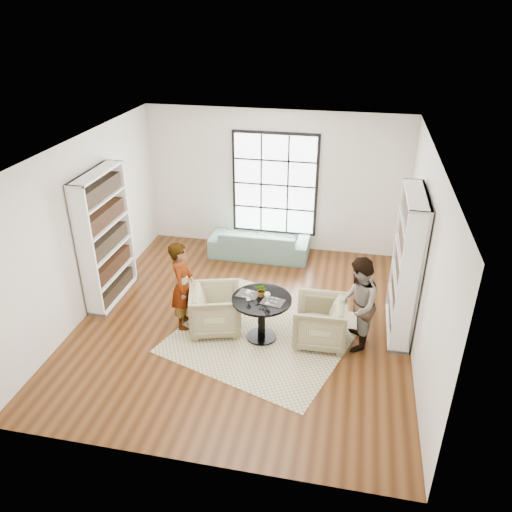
% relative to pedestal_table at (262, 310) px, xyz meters
% --- Properties ---
extents(ground, '(6.00, 6.00, 0.00)m').
position_rel_pedestal_table_xyz_m(ground, '(-0.38, 0.41, -0.55)').
color(ground, '#5C3315').
extents(room_shell, '(6.00, 6.01, 6.00)m').
position_rel_pedestal_table_xyz_m(room_shell, '(-0.38, 0.95, 0.71)').
color(room_shell, silver).
rests_on(room_shell, ground).
extents(rug, '(3.37, 3.37, 0.01)m').
position_rel_pedestal_table_xyz_m(rug, '(0.04, 0.11, -0.54)').
color(rug, beige).
rests_on(rug, ground).
extents(pedestal_table, '(0.95, 0.95, 0.76)m').
position_rel_pedestal_table_xyz_m(pedestal_table, '(0.00, 0.00, 0.00)').
color(pedestal_table, black).
rests_on(pedestal_table, ground).
extents(sofa, '(2.09, 0.83, 0.61)m').
position_rel_pedestal_table_xyz_m(sofa, '(-0.61, 2.86, -0.24)').
color(sofa, slate).
rests_on(sofa, ground).
extents(armchair_left, '(1.03, 1.01, 0.76)m').
position_rel_pedestal_table_xyz_m(armchair_left, '(-0.79, 0.10, -0.17)').
color(armchair_left, tan).
rests_on(armchair_left, ground).
extents(armchair_right, '(0.85, 0.83, 0.76)m').
position_rel_pedestal_table_xyz_m(armchair_right, '(0.93, 0.10, -0.17)').
color(armchair_right, tan).
rests_on(armchair_right, ground).
extents(person_left, '(0.44, 0.61, 1.54)m').
position_rel_pedestal_table_xyz_m(person_left, '(-1.34, 0.10, 0.22)').
color(person_left, gray).
rests_on(person_left, ground).
extents(person_right, '(0.60, 0.76, 1.55)m').
position_rel_pedestal_table_xyz_m(person_right, '(1.48, 0.10, 0.22)').
color(person_right, gray).
rests_on(person_right, ground).
extents(placemat_left, '(0.39, 0.32, 0.01)m').
position_rel_pedestal_table_xyz_m(placemat_left, '(-0.24, 0.07, 0.21)').
color(placemat_left, black).
rests_on(placemat_left, pedestal_table).
extents(placemat_right, '(0.39, 0.32, 0.01)m').
position_rel_pedestal_table_xyz_m(placemat_right, '(0.19, -0.07, 0.21)').
color(placemat_right, black).
rests_on(placemat_right, pedestal_table).
extents(cutlery_left, '(0.18, 0.24, 0.01)m').
position_rel_pedestal_table_xyz_m(cutlery_left, '(-0.24, 0.07, 0.22)').
color(cutlery_left, '#B8B8BC').
rests_on(cutlery_left, placemat_left).
extents(cutlery_right, '(0.18, 0.24, 0.01)m').
position_rel_pedestal_table_xyz_m(cutlery_right, '(0.19, -0.07, 0.22)').
color(cutlery_right, '#B8B8BC').
rests_on(cutlery_right, placemat_right).
extents(wine_glass_left, '(0.08, 0.08, 0.18)m').
position_rel_pedestal_table_xyz_m(wine_glass_left, '(-0.20, -0.08, 0.34)').
color(wine_glass_left, silver).
rests_on(wine_glass_left, pedestal_table).
extents(wine_glass_right, '(0.10, 0.10, 0.21)m').
position_rel_pedestal_table_xyz_m(wine_glass_right, '(0.11, -0.13, 0.36)').
color(wine_glass_right, silver).
rests_on(wine_glass_right, pedestal_table).
extents(flower_centerpiece, '(0.24, 0.23, 0.22)m').
position_rel_pedestal_table_xyz_m(flower_centerpiece, '(-0.01, 0.07, 0.32)').
color(flower_centerpiece, gray).
rests_on(flower_centerpiece, pedestal_table).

